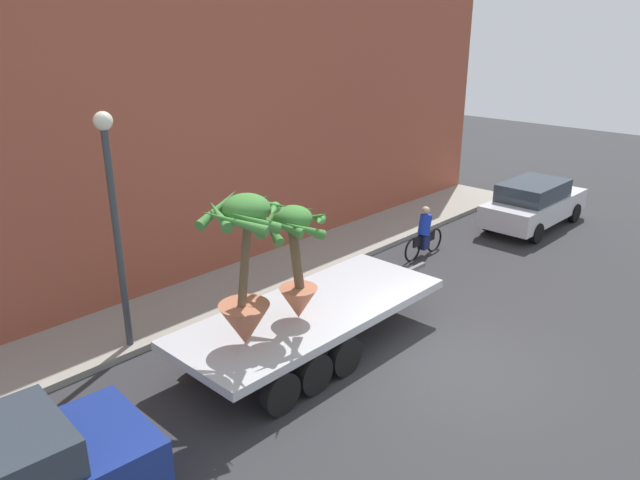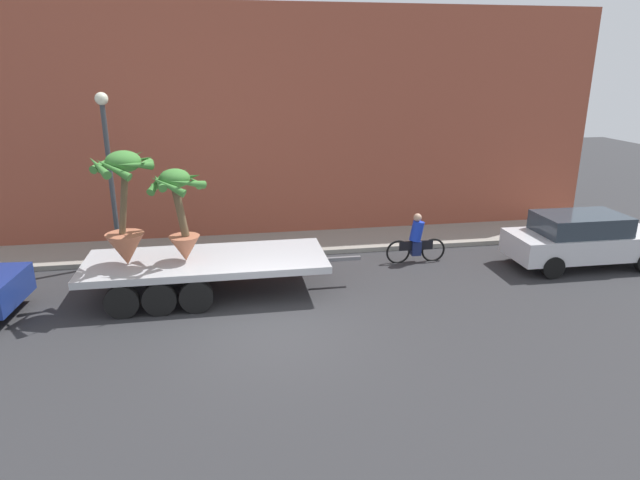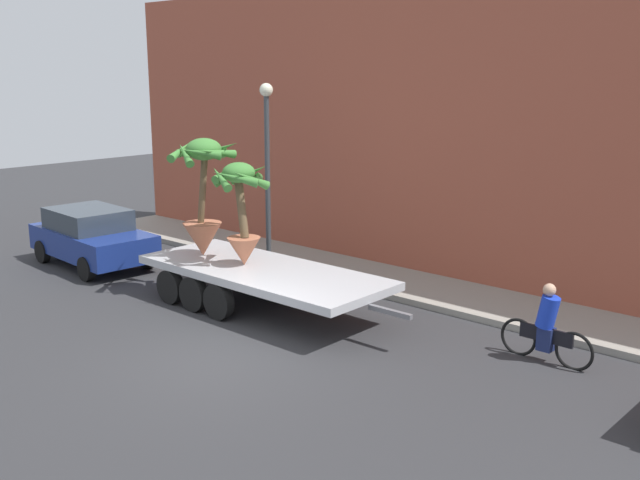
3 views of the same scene
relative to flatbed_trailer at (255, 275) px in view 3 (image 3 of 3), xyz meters
The scene contains 9 objects.
ground_plane 3.18m from the flatbed_trailer, 55.35° to the right, with size 60.00×60.00×0.00m, color #2D2D30.
sidewalk 4.03m from the flatbed_trailer, 63.75° to the left, with size 24.00×2.20×0.15m, color gray.
building_facade 6.31m from the flatbed_trailer, 71.54° to the left, with size 24.00×1.20×7.56m, color #9E4C38.
flatbed_trailer is the anchor object (origin of this frame).
potted_palm_rear 2.28m from the flatbed_trailer, behind, with size 1.61×1.66×2.81m.
potted_palm_middle 1.56m from the flatbed_trailer, 160.01° to the right, with size 1.44×1.48×2.34m.
cyclist 6.52m from the flatbed_trailer, 12.17° to the left, with size 1.84×0.34×1.54m.
trailing_car 6.14m from the flatbed_trailer, behind, with size 4.14×2.21×1.58m.
street_lamp 4.40m from the flatbed_trailer, 130.92° to the left, with size 0.36×0.36×4.83m.
Camera 3 is at (10.07, -8.51, 5.31)m, focal length 41.37 mm.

